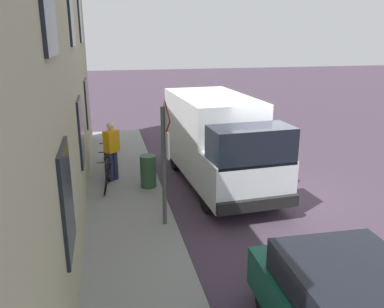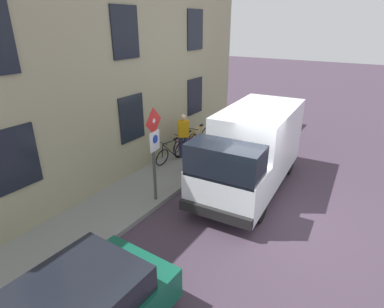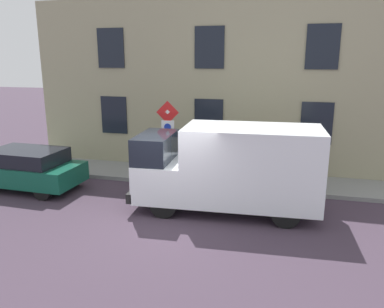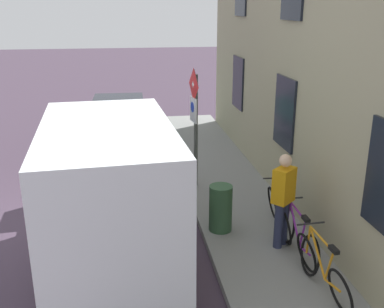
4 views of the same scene
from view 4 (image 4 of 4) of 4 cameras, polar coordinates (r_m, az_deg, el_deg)
ground_plane at (r=9.89m, az=-16.93°, el=-7.86°), size 80.00×80.00×0.00m
sidewalk_slab at (r=10.02m, az=5.70°, el=-6.29°), size 1.99×16.27×0.14m
building_facade at (r=9.60m, az=14.29°, el=12.07°), size 0.75×14.27×6.55m
sign_post_stacked at (r=10.24m, az=0.29°, el=5.42°), size 0.17×0.56×2.68m
delivery_van at (r=7.92m, az=-10.56°, el=-3.44°), size 2.31×5.44×2.50m
parked_hatchback at (r=14.84m, az=-9.29°, el=4.48°), size 1.86×4.05×1.38m
bicycle_orange at (r=7.16m, az=16.25°, el=-13.78°), size 0.46×1.72×0.89m
bicycle_purple at (r=7.92m, az=13.34°, el=-10.21°), size 0.46×1.71×0.89m
bicycle_black at (r=8.73m, az=10.99°, el=-7.26°), size 0.46×1.72×0.89m
pedestrian at (r=7.96m, az=11.53°, el=-5.45°), size 0.47×0.46×1.72m
litter_bin at (r=8.55m, az=3.66°, el=-6.89°), size 0.44×0.44×0.90m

